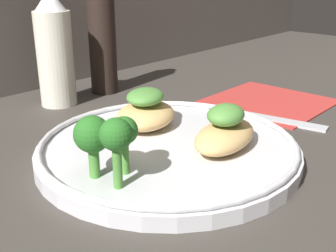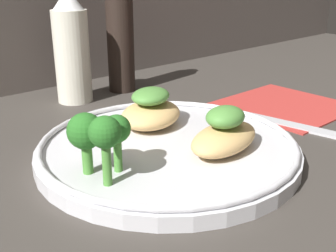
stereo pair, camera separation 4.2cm
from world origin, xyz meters
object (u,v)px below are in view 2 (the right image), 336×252
at_px(plate, 168,148).
at_px(sauce_bottle, 72,49).
at_px(pepper_grinder, 120,39).
at_px(broccoli_bunch, 98,133).

height_order(plate, sauce_bottle, sauce_bottle).
relative_size(plate, pepper_grinder, 1.52).
bearing_deg(pepper_grinder, sauce_bottle, 180.00).
distance_m(broccoli_bunch, pepper_grinder, 0.32).
distance_m(plate, broccoli_bunch, 0.10).
height_order(broccoli_bunch, sauce_bottle, sauce_bottle).
bearing_deg(plate, pepper_grinder, 64.46).
relative_size(plate, sauce_bottle, 1.70).
bearing_deg(broccoli_bunch, pepper_grinder, 50.79).
distance_m(plate, sauce_bottle, 0.24).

